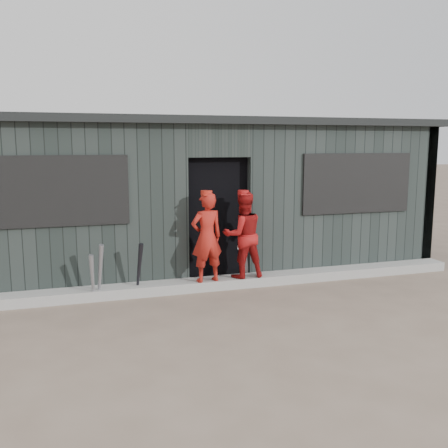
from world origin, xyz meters
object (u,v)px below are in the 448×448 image
object	(u,v)px
player_red_right	(243,235)
player_grey_back	(248,243)
player_red_left	(207,237)
bat_right	(139,269)
dugout	(197,194)
bat_left	(92,278)
bat_mid	(100,272)

from	to	relation	value
player_red_right	player_grey_back	size ratio (longest dim) A/B	1.14
player_red_right	player_red_left	bearing A→B (deg)	5.67
bat_right	player_grey_back	distance (m)	1.95
player_red_right	dugout	bearing A→B (deg)	-81.63
bat_left	dugout	size ratio (longest dim) A/B	0.09
bat_left	player_red_right	bearing A→B (deg)	3.82
bat_right	player_red_right	size ratio (longest dim) A/B	0.62
bat_mid	player_red_right	xyz separation A→B (m)	(2.17, 0.13, 0.40)
bat_right	player_red_left	xyz separation A→B (m)	(1.01, -0.03, 0.42)
bat_mid	bat_right	xyz separation A→B (m)	(0.55, 0.08, -0.02)
player_grey_back	player_red_left	bearing A→B (deg)	2.59
player_red_left	bat_mid	bearing A→B (deg)	-6.96
bat_right	dugout	xyz separation A→B (m)	(1.31, 1.76, 0.88)
bat_left	player_red_right	world-z (taller)	player_red_right
bat_mid	dugout	xyz separation A→B (m)	(1.86, 1.84, 0.87)
player_grey_back	dugout	size ratio (longest dim) A/B	0.14
bat_left	dugout	world-z (taller)	dugout
bat_left	player_red_right	size ratio (longest dim) A/B	0.53
bat_mid	bat_right	world-z (taller)	bat_mid
player_grey_back	player_red_right	bearing A→B (deg)	31.25
bat_left	player_red_left	distance (m)	1.74
bat_right	player_red_left	distance (m)	1.10
player_red_left	player_grey_back	size ratio (longest dim) A/B	1.16
player_red_left	player_red_right	xyz separation A→B (m)	(0.60, 0.08, -0.01)
bat_left	player_grey_back	xyz separation A→B (m)	(2.53, 0.62, 0.23)
bat_mid	player_grey_back	distance (m)	2.50
bat_left	player_red_right	xyz separation A→B (m)	(2.28, 0.15, 0.46)
bat_right	player_red_right	xyz separation A→B (m)	(1.61, 0.05, 0.41)
bat_left	player_red_left	world-z (taller)	player_red_left
player_red_left	bat_right	bearing A→B (deg)	-10.38
player_grey_back	dugout	bearing A→B (deg)	-95.32
bat_left	bat_right	world-z (taller)	bat_right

